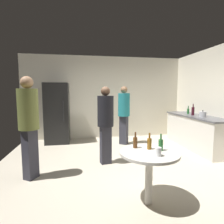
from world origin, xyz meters
The scene contains 15 objects.
ground_plane centered at (0.00, 0.00, -0.05)m, with size 5.20×5.20×0.10m, color #B2A893.
wall_back centered at (0.00, 2.63, 1.35)m, with size 5.32×0.06×2.70m, color silver.
refrigerator centered at (-1.51, 2.20, 0.90)m, with size 0.70×0.68×1.80m.
kitchen_counter centered at (2.28, 0.99, 0.45)m, with size 0.64×2.16×0.90m.
kettle centered at (2.23, 0.67, 0.97)m, with size 0.24×0.17×0.18m.
wine_bottle_on_counter centered at (2.23, 1.08, 1.02)m, with size 0.08×0.08×0.31m.
beer_bottle_on_counter centered at (2.28, 1.39, 0.98)m, with size 0.06×0.06×0.23m.
foreground_table centered at (0.09, -1.20, 0.63)m, with size 0.80×0.80×0.73m.
beer_bottle_amber centered at (0.12, -1.10, 0.82)m, with size 0.06×0.06×0.23m.
beer_bottle_brown centered at (-0.05, -1.01, 0.82)m, with size 0.06×0.06×0.23m.
beer_bottle_green centered at (0.25, -1.18, 0.82)m, with size 0.06×0.06×0.23m.
plastic_cup_white centered at (0.13, -1.38, 0.79)m, with size 0.08×0.08×0.11m, color white.
person_in_teal_shirt centered at (0.42, 1.69, 1.00)m, with size 0.48×0.48×1.70m.
person_in_olive_shirt centered at (-1.70, -0.14, 1.06)m, with size 0.47×0.47×1.80m.
person_in_black_shirt centered at (-0.30, 0.32, 0.96)m, with size 0.40×0.40×1.65m.
Camera 1 is at (-0.81, -3.45, 1.53)m, focal length 29.23 mm.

